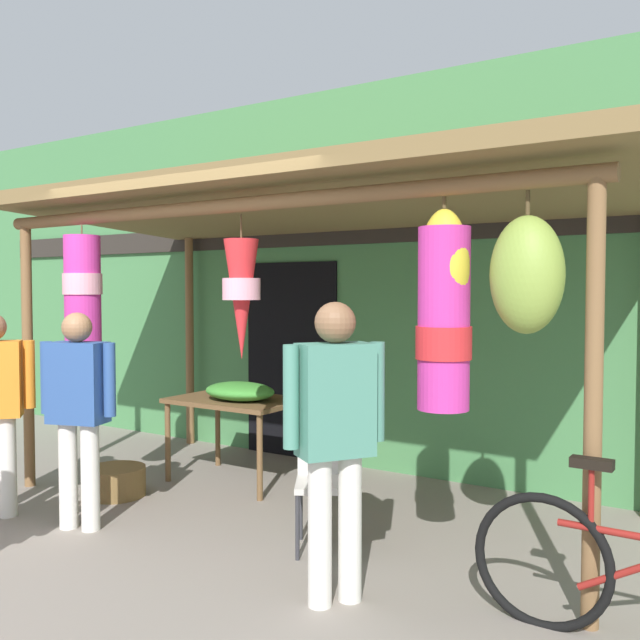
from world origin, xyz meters
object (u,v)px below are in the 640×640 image
at_px(display_table, 237,408).
at_px(flower_heap_on_table, 240,391).
at_px(shopper_by_bananas, 335,426).
at_px(folding_chair, 327,471).
at_px(wicker_basket_by_table, 116,481).
at_px(customer_foreground, 78,403).

height_order(display_table, flower_heap_on_table, flower_heap_on_table).
bearing_deg(flower_heap_on_table, shopper_by_bananas, -38.24).
height_order(flower_heap_on_table, folding_chair, flower_heap_on_table).
bearing_deg(shopper_by_bananas, wicker_basket_by_table, 165.17).
bearing_deg(wicker_basket_by_table, folding_chair, 0.40).
xyz_separation_m(display_table, customer_foreground, (-0.15, -1.57, 0.25)).
bearing_deg(flower_heap_on_table, display_table, 145.68).
height_order(display_table, wicker_basket_by_table, display_table).
bearing_deg(shopper_by_bananas, folding_chair, 125.48).
distance_m(display_table, folding_chair, 1.75).
bearing_deg(wicker_basket_by_table, shopper_by_bananas, -14.83).
relative_size(display_table, wicker_basket_by_table, 2.37).
distance_m(display_table, customer_foreground, 1.60).
bearing_deg(shopper_by_bananas, flower_heap_on_table, 141.76).
relative_size(wicker_basket_by_table, shopper_by_bananas, 0.29).
bearing_deg(wicker_basket_by_table, customer_foreground, -58.94).
relative_size(display_table, shopper_by_bananas, 0.69).
bearing_deg(display_table, customer_foreground, -95.54).
distance_m(wicker_basket_by_table, shopper_by_bananas, 2.79).
distance_m(folding_chair, shopper_by_bananas, 0.97).
height_order(display_table, shopper_by_bananas, shopper_by_bananas).
xyz_separation_m(folding_chair, shopper_by_bananas, (0.49, -0.69, 0.47)).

